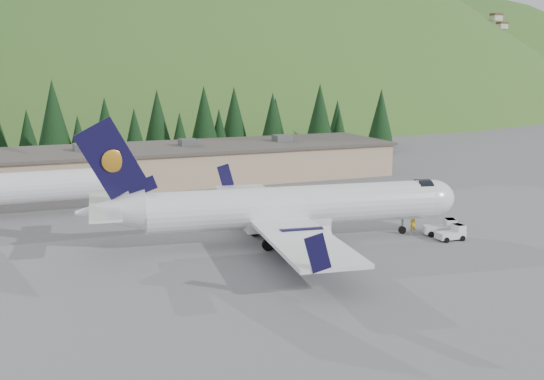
{
  "coord_description": "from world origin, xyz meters",
  "views": [
    {
      "loc": [
        -26.76,
        -58.36,
        16.94
      ],
      "look_at": [
        0.0,
        6.0,
        4.0
      ],
      "focal_mm": 45.0,
      "sensor_mm": 36.0,
      "label": 1
    }
  ],
  "objects": [
    {
      "name": "hills",
      "position": [
        53.34,
        207.38,
        -82.8
      ],
      "size": [
        614.0,
        330.0,
        300.0
      ],
      "color": "#315E26",
      "rests_on": "ground"
    },
    {
      "name": "baggage_tug_b",
      "position": [
        14.55,
        -3.61,
        0.74
      ],
      "size": [
        3.47,
        2.72,
        1.66
      ],
      "rotation": [
        0.0,
        0.0,
        -0.37
      ],
      "color": "silver",
      "rests_on": "ground"
    },
    {
      "name": "tree_line",
      "position": [
        -8.44,
        61.46,
        7.0
      ],
      "size": [
        113.17,
        18.9,
        13.96
      ],
      "color": "black",
      "rests_on": "ground"
    },
    {
      "name": "ground",
      "position": [
        0.0,
        0.0,
        0.0
      ],
      "size": [
        600.0,
        600.0,
        0.0
      ],
      "primitive_type": "plane",
      "color": "#5D5D62"
    },
    {
      "name": "baggage_tug_a",
      "position": [
        14.32,
        -5.53,
        0.66
      ],
      "size": [
        2.8,
        1.72,
        1.48
      ],
      "rotation": [
        0.0,
        0.0,
        -0.02
      ],
      "color": "silver",
      "rests_on": "ground"
    },
    {
      "name": "second_airliner",
      "position": [
        -24.92,
        22.0,
        3.32
      ],
      "size": [
        27.5,
        11.0,
        10.05
      ],
      "color": "white",
      "rests_on": "ground"
    },
    {
      "name": "ramp_worker",
      "position": [
        12.48,
        -1.42,
        0.85
      ],
      "size": [
        0.64,
        0.44,
        1.7
      ],
      "primitive_type": "imported",
      "rotation": [
        0.0,
        0.0,
        3.08
      ],
      "color": "gold",
      "rests_on": "ground"
    },
    {
      "name": "airliner",
      "position": [
        -1.08,
        0.15,
        3.31
      ],
      "size": [
        37.45,
        35.27,
        12.43
      ],
      "rotation": [
        0.0,
        0.0,
        -0.14
      ],
      "color": "white",
      "rests_on": "ground"
    },
    {
      "name": "terminal_building",
      "position": [
        -5.01,
        38.0,
        2.62
      ],
      "size": [
        71.0,
        17.0,
        6.1
      ],
      "color": "tan",
      "rests_on": "ground"
    }
  ]
}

